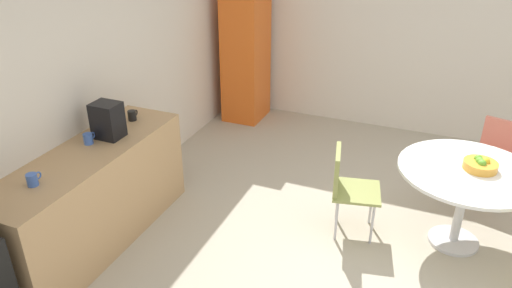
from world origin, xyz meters
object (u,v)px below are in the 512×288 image
Objects in this scene: fruit_bowl at (480,165)px; mug_white at (33,180)px; chair_coral at (497,151)px; coffee_maker at (108,120)px; mug_green at (88,139)px; locker_cabinet at (246,52)px; round_table at (466,183)px; mug_red at (132,115)px; chair_olive at (346,182)px.

fruit_bowl is 3.56m from mug_white.
chair_coral is 3.79m from coffee_maker.
locker_cabinet is at bearing -3.51° from mug_green.
chair_coral reaches higher than round_table.
mug_white is at bearing 178.40° from locker_cabinet.
fruit_bowl is 2.15× the size of mug_green.
mug_white is 1.00× the size of mug_red.
coffee_maker is (-0.87, 2.98, 0.43)m from round_table.
coffee_maker is at bearing 106.64° from fruit_bowl.
round_table is 9.04× the size of mug_white.
mug_red is (1.27, 0.03, 0.00)m from mug_white.
fruit_bowl reaches higher than chair_olive.
fruit_bowl is at bearing -76.68° from chair_olive.
fruit_bowl reaches higher than round_table.
locker_cabinet is 2.79m from coffee_maker.
chair_olive is 2.18m from coffee_maker.
coffee_maker is (-0.92, 3.06, 0.26)m from fruit_bowl.
locker_cabinet is at bearing -3.13° from mug_red.
coffee_maker reaches higher than fruit_bowl.
chair_olive is (-1.17, 1.26, 0.00)m from chair_coral.
coffee_maker is (-0.67, 2.01, 0.54)m from chair_olive.
coffee_maker reaches higher than mug_green.
round_table is 9.04× the size of mug_red.
coffee_maker is at bearing -175.37° from mug_red.
mug_red is at bearing 113.67° from chair_coral.
round_table is 3.48m from mug_white.
fruit_bowl is 3.14m from mug_red.
mug_white is 0.71m from mug_green.
mug_green and mug_red have the same top height.
chair_olive is at bearing 103.32° from fruit_bowl.
locker_cabinet is 2.41m from mug_red.
fruit_bowl is at bearing -122.28° from locker_cabinet.
chair_coral and chair_olive have the same top height.
chair_coral is at bearing -16.58° from round_table.
locker_cabinet is at bearing 73.25° from chair_coral.
fruit_bowl is at bearing -62.47° from round_table.
chair_coral is 6.43× the size of mug_white.
mug_red is (-0.28, 2.04, 0.43)m from chair_olive.
mug_green reaches higher than round_table.
fruit_bowl is (0.25, -1.06, 0.28)m from chair_olive.
round_table is 3.07m from mug_red.
coffee_maker is (0.88, -0.00, 0.11)m from mug_white.
mug_white is 1.27m from mug_red.
locker_cabinet is 1.62× the size of round_table.
locker_cabinet is at bearing -1.60° from mug_white.
locker_cabinet reaches higher than chair_coral.
locker_cabinet is 2.28× the size of chair_olive.
round_table is 1.40× the size of chair_olive.
mug_green is 0.57m from mug_red.
mug_red is at bearing 99.71° from fruit_bowl.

